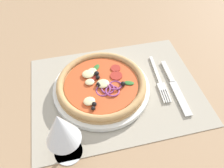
{
  "coord_description": "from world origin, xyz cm",
  "views": [
    {
      "loc": [
        10.35,
        38.84,
        48.75
      ],
      "look_at": [
        1.19,
        0.0,
        2.87
      ],
      "focal_mm": 36.32,
      "sensor_mm": 36.0,
      "label": 1
    }
  ],
  "objects_px": {
    "pizza": "(101,84)",
    "wine_glass": "(61,129)",
    "plate": "(102,88)",
    "knife": "(175,87)",
    "fork": "(159,80)"
  },
  "relations": [
    {
      "from": "plate",
      "to": "wine_glass",
      "type": "distance_m",
      "value": 0.21
    },
    {
      "from": "wine_glass",
      "to": "fork",
      "type": "bearing_deg",
      "value": -151.06
    },
    {
      "from": "plate",
      "to": "pizza",
      "type": "height_order",
      "value": "pizza"
    },
    {
      "from": "plate",
      "to": "wine_glass",
      "type": "height_order",
      "value": "wine_glass"
    },
    {
      "from": "plate",
      "to": "wine_glass",
      "type": "xyz_separation_m",
      "value": [
        0.11,
        0.16,
        0.09
      ]
    },
    {
      "from": "pizza",
      "to": "fork",
      "type": "height_order",
      "value": "pizza"
    },
    {
      "from": "plate",
      "to": "fork",
      "type": "relative_size",
      "value": 1.46
    },
    {
      "from": "pizza",
      "to": "wine_glass",
      "type": "xyz_separation_m",
      "value": [
        0.11,
        0.16,
        0.07
      ]
    },
    {
      "from": "fork",
      "to": "wine_glass",
      "type": "distance_m",
      "value": 0.33
    },
    {
      "from": "knife",
      "to": "wine_glass",
      "type": "bearing_deg",
      "value": -66.18
    },
    {
      "from": "knife",
      "to": "pizza",
      "type": "bearing_deg",
      "value": -98.1
    },
    {
      "from": "pizza",
      "to": "fork",
      "type": "xyz_separation_m",
      "value": [
        -0.17,
        0.01,
        -0.02
      ]
    },
    {
      "from": "knife",
      "to": "wine_glass",
      "type": "distance_m",
      "value": 0.35
    },
    {
      "from": "fork",
      "to": "wine_glass",
      "type": "xyz_separation_m",
      "value": [
        0.28,
        0.15,
        0.1
      ]
    },
    {
      "from": "pizza",
      "to": "wine_glass",
      "type": "height_order",
      "value": "wine_glass"
    }
  ]
}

